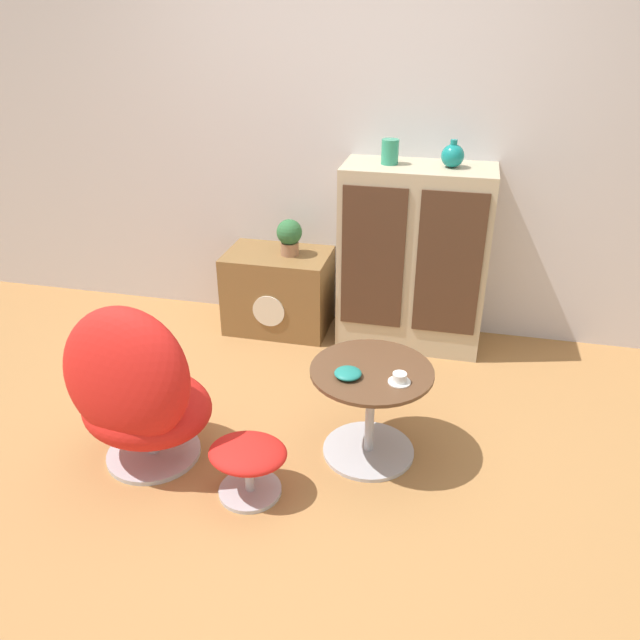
{
  "coord_description": "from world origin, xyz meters",
  "views": [
    {
      "loc": [
        0.73,
        -2.29,
        2.03
      ],
      "look_at": [
        0.07,
        0.51,
        0.55
      ],
      "focal_mm": 35.0,
      "sensor_mm": 36.0,
      "label": 1
    }
  ],
  "objects_px": {
    "tv_console": "(279,291)",
    "teacup": "(399,379)",
    "sideboard": "(413,258)",
    "egg_chair": "(137,393)",
    "coffee_table": "(370,405)",
    "vase_inner_left": "(453,156)",
    "ottoman": "(248,459)",
    "potted_plant": "(289,235)",
    "bowl": "(348,373)",
    "vase_leftmost": "(390,152)"
  },
  "relations": [
    {
      "from": "vase_leftmost",
      "to": "vase_inner_left",
      "type": "relative_size",
      "value": 0.91
    },
    {
      "from": "egg_chair",
      "to": "ottoman",
      "type": "bearing_deg",
      "value": -8.6
    },
    {
      "from": "egg_chair",
      "to": "bowl",
      "type": "distance_m",
      "value": 0.98
    },
    {
      "from": "coffee_table",
      "to": "vase_inner_left",
      "type": "relative_size",
      "value": 3.7
    },
    {
      "from": "sideboard",
      "to": "potted_plant",
      "type": "xyz_separation_m",
      "value": [
        -0.8,
        -0.01,
        0.09
      ]
    },
    {
      "from": "teacup",
      "to": "coffee_table",
      "type": "bearing_deg",
      "value": 149.09
    },
    {
      "from": "vase_leftmost",
      "to": "coffee_table",
      "type": "bearing_deg",
      "value": -84.67
    },
    {
      "from": "ottoman",
      "to": "vase_inner_left",
      "type": "xyz_separation_m",
      "value": [
        0.73,
        1.63,
        1.04
      ]
    },
    {
      "from": "potted_plant",
      "to": "vase_inner_left",
      "type": "bearing_deg",
      "value": 0.91
    },
    {
      "from": "vase_inner_left",
      "to": "coffee_table",
      "type": "bearing_deg",
      "value": -101.48
    },
    {
      "from": "sideboard",
      "to": "vase_inner_left",
      "type": "bearing_deg",
      "value": 1.22
    },
    {
      "from": "potted_plant",
      "to": "teacup",
      "type": "xyz_separation_m",
      "value": [
        0.88,
        -1.29,
        -0.17
      ]
    },
    {
      "from": "ottoman",
      "to": "teacup",
      "type": "bearing_deg",
      "value": 27.6
    },
    {
      "from": "bowl",
      "to": "teacup",
      "type": "bearing_deg",
      "value": 1.3
    },
    {
      "from": "tv_console",
      "to": "vase_inner_left",
      "type": "distance_m",
      "value": 1.44
    },
    {
      "from": "sideboard",
      "to": "tv_console",
      "type": "relative_size",
      "value": 1.7
    },
    {
      "from": "bowl",
      "to": "egg_chair",
      "type": "bearing_deg",
      "value": -166.02
    },
    {
      "from": "tv_console",
      "to": "potted_plant",
      "type": "xyz_separation_m",
      "value": [
        0.09,
        0.0,
        0.4
      ]
    },
    {
      "from": "vase_inner_left",
      "to": "egg_chair",
      "type": "bearing_deg",
      "value": -129.9
    },
    {
      "from": "teacup",
      "to": "ottoman",
      "type": "bearing_deg",
      "value": -152.4
    },
    {
      "from": "coffee_table",
      "to": "vase_leftmost",
      "type": "xyz_separation_m",
      "value": [
        -0.11,
        1.22,
        0.95
      ]
    },
    {
      "from": "coffee_table",
      "to": "egg_chair",
      "type": "bearing_deg",
      "value": -162.79
    },
    {
      "from": "sideboard",
      "to": "teacup",
      "type": "height_order",
      "value": "sideboard"
    },
    {
      "from": "sideboard",
      "to": "coffee_table",
      "type": "height_order",
      "value": "sideboard"
    },
    {
      "from": "tv_console",
      "to": "ottoman",
      "type": "relative_size",
      "value": 1.91
    },
    {
      "from": "ottoman",
      "to": "teacup",
      "type": "xyz_separation_m",
      "value": [
        0.62,
        0.33,
        0.31
      ]
    },
    {
      "from": "tv_console",
      "to": "teacup",
      "type": "bearing_deg",
      "value": -53.35
    },
    {
      "from": "egg_chair",
      "to": "coffee_table",
      "type": "height_order",
      "value": "egg_chair"
    },
    {
      "from": "tv_console",
      "to": "egg_chair",
      "type": "xyz_separation_m",
      "value": [
        -0.22,
        -1.53,
        0.14
      ]
    },
    {
      "from": "egg_chair",
      "to": "bowl",
      "type": "relative_size",
      "value": 6.95
    },
    {
      "from": "vase_leftmost",
      "to": "vase_inner_left",
      "type": "bearing_deg",
      "value": 0.0
    },
    {
      "from": "egg_chair",
      "to": "coffee_table",
      "type": "distance_m",
      "value": 1.1
    },
    {
      "from": "coffee_table",
      "to": "potted_plant",
      "type": "relative_size",
      "value": 2.46
    },
    {
      "from": "sideboard",
      "to": "vase_inner_left",
      "type": "distance_m",
      "value": 0.67
    },
    {
      "from": "egg_chair",
      "to": "potted_plant",
      "type": "bearing_deg",
      "value": 78.6
    },
    {
      "from": "ottoman",
      "to": "teacup",
      "type": "relative_size",
      "value": 3.46
    },
    {
      "from": "sideboard",
      "to": "vase_leftmost",
      "type": "xyz_separation_m",
      "value": [
        -0.18,
        0.0,
        0.65
      ]
    },
    {
      "from": "vase_leftmost",
      "to": "teacup",
      "type": "relative_size",
      "value": 1.39
    },
    {
      "from": "sideboard",
      "to": "potted_plant",
      "type": "bearing_deg",
      "value": -179.16
    },
    {
      "from": "egg_chair",
      "to": "coffee_table",
      "type": "bearing_deg",
      "value": 17.21
    },
    {
      "from": "egg_chair",
      "to": "teacup",
      "type": "relative_size",
      "value": 8.48
    },
    {
      "from": "tv_console",
      "to": "sideboard",
      "type": "bearing_deg",
      "value": 0.8
    },
    {
      "from": "vase_inner_left",
      "to": "vase_leftmost",
      "type": "bearing_deg",
      "value": 180.0
    },
    {
      "from": "tv_console",
      "to": "ottoman",
      "type": "height_order",
      "value": "tv_console"
    },
    {
      "from": "vase_inner_left",
      "to": "potted_plant",
      "type": "xyz_separation_m",
      "value": [
        -0.99,
        -0.02,
        -0.56
      ]
    },
    {
      "from": "tv_console",
      "to": "teacup",
      "type": "height_order",
      "value": "tv_console"
    },
    {
      "from": "tv_console",
      "to": "vase_inner_left",
      "type": "bearing_deg",
      "value": 0.87
    },
    {
      "from": "egg_chair",
      "to": "vase_leftmost",
      "type": "height_order",
      "value": "vase_leftmost"
    },
    {
      "from": "egg_chair",
      "to": "potted_plant",
      "type": "distance_m",
      "value": 1.59
    },
    {
      "from": "egg_chair",
      "to": "coffee_table",
      "type": "relative_size",
      "value": 1.5
    }
  ]
}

